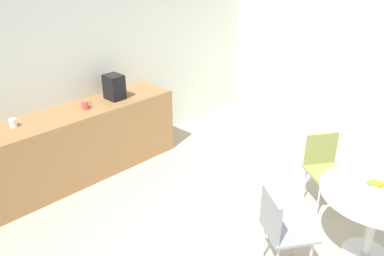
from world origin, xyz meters
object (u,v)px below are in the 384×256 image
chair_gray (279,224)px  coffee_maker (114,87)px  chair_olive (324,161)px  mug_white (85,105)px  fruit_bowl (376,188)px  mug_green (13,123)px  round_table (376,206)px

chair_gray → coffee_maker: 2.79m
chair_olive → mug_white: (-1.52, 2.42, 0.43)m
fruit_bowl → mug_green: 3.77m
fruit_bowl → mug_green: mug_green is taller
fruit_bowl → coffee_maker: bearing=99.2°
round_table → mug_white: 3.38m
fruit_bowl → chair_olive: bearing=55.0°
mug_white → chair_gray: bearing=-85.0°
round_table → chair_gray: chair_gray is taller
mug_white → coffee_maker: coffee_maker is taller
mug_white → coffee_maker: bearing=4.7°
chair_gray → mug_white: mug_white is taller
coffee_maker → mug_white: bearing=-175.3°
chair_gray → fruit_bowl: 0.93m
mug_green → chair_olive: bearing=-47.1°
round_table → coffee_maker: 3.33m
chair_olive → coffee_maker: (-1.05, 2.46, 0.54)m
chair_olive → mug_green: bearing=132.9°
chair_olive → chair_gray: same height
chair_olive → coffee_maker: size_ratio=2.59×
chair_gray → fruit_bowl: size_ratio=3.01×
mug_green → chair_gray: bearing=-69.0°
coffee_maker → chair_olive: bearing=-66.8°
fruit_bowl → mug_white: size_ratio=2.14×
mug_white → mug_green: bearing=172.1°
mug_green → coffee_maker: 1.31m
chair_olive → coffee_maker: coffee_maker is taller
chair_gray → mug_green: bearing=111.0°
chair_olive → mug_green: mug_green is taller
round_table → coffee_maker: size_ratio=3.24×
fruit_bowl → chair_gray: bearing=146.8°
round_table → fruit_bowl: bearing=132.9°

